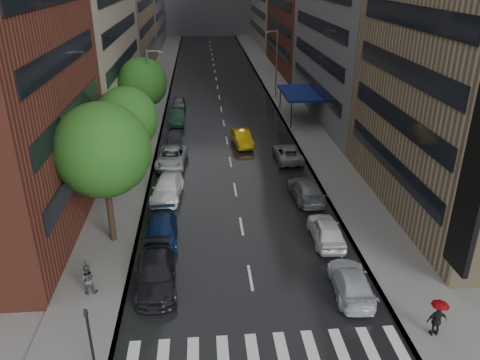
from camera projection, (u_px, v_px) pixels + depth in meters
name	position (u px, v px, depth m)	size (l,w,h in m)	color
ground	(259.00, 325.00, 23.71)	(220.00, 220.00, 0.00)	gray
road	(218.00, 91.00, 69.07)	(14.00, 140.00, 0.01)	black
sidewalk_left	(157.00, 91.00, 68.35)	(4.00, 140.00, 0.15)	gray
sidewalk_right	(278.00, 89.00, 69.73)	(4.00, 140.00, 0.15)	gray
crosswalk	(268.00, 354.00, 21.90)	(13.15, 2.80, 0.01)	silver
tree_near	(102.00, 150.00, 28.35)	(5.90, 5.90, 9.40)	#382619
tree_mid	(126.00, 118.00, 37.59)	(5.05, 5.05, 8.04)	#382619
tree_far	(143.00, 82.00, 49.03)	(5.12, 5.12, 8.16)	#382619
taxi	(242.00, 138.00, 47.54)	(1.60, 4.59, 1.51)	#E9B10C
parked_cars_left	(170.00, 169.00, 40.26)	(3.01, 41.87, 1.59)	black
parked_cars_right	(311.00, 200.00, 34.78)	(2.43, 24.89, 1.60)	silver
ped_black_umbrella	(87.00, 274.00, 25.34)	(0.96, 0.98, 2.09)	#434347
ped_red_umbrella	(438.00, 315.00, 22.42)	(1.02, 0.82, 2.01)	black
traffic_light	(90.00, 335.00, 19.94)	(0.18, 0.15, 3.45)	black
street_lamp_left	(151.00, 91.00, 48.31)	(1.74, 0.22, 9.00)	gray
street_lamp_right	(276.00, 62.00, 63.10)	(1.74, 0.22, 9.00)	gray
awning	(299.00, 93.00, 54.85)	(4.00, 8.00, 3.12)	navy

